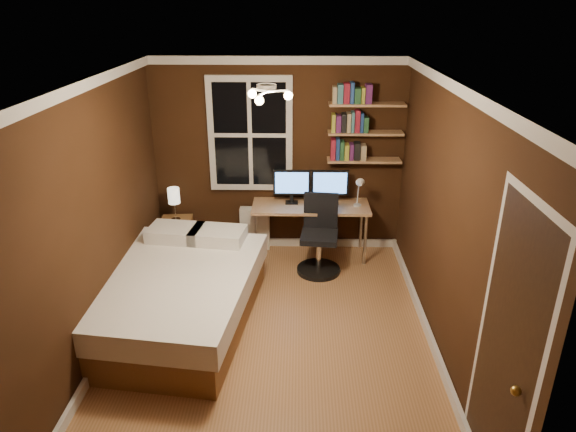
{
  "coord_description": "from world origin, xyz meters",
  "views": [
    {
      "loc": [
        0.26,
        -4.25,
        3.12
      ],
      "look_at": [
        0.16,
        0.45,
        1.13
      ],
      "focal_mm": 32.0,
      "sensor_mm": 36.0,
      "label": 1
    }
  ],
  "objects_px": {
    "desk": "(311,210)",
    "desk_lamp": "(359,192)",
    "bed": "(175,296)",
    "bedside_lamp": "(175,204)",
    "radiator": "(255,228)",
    "monitor_left": "(292,187)",
    "monitor_right": "(330,187)",
    "office_chair": "(319,243)",
    "nightstand": "(178,237)"
  },
  "relations": [
    {
      "from": "bedside_lamp",
      "to": "office_chair",
      "type": "height_order",
      "value": "office_chair"
    },
    {
      "from": "monitor_left",
      "to": "office_chair",
      "type": "bearing_deg",
      "value": -54.05
    },
    {
      "from": "radiator",
      "to": "office_chair",
      "type": "distance_m",
      "value": 1.03
    },
    {
      "from": "monitor_left",
      "to": "desk_lamp",
      "type": "bearing_deg",
      "value": -11.1
    },
    {
      "from": "radiator",
      "to": "nightstand",
      "type": "bearing_deg",
      "value": -168.57
    },
    {
      "from": "desk",
      "to": "desk_lamp",
      "type": "bearing_deg",
      "value": -8.6
    },
    {
      "from": "bedside_lamp",
      "to": "office_chair",
      "type": "distance_m",
      "value": 1.91
    },
    {
      "from": "office_chair",
      "to": "desk_lamp",
      "type": "bearing_deg",
      "value": 38.75
    },
    {
      "from": "bed",
      "to": "radiator",
      "type": "distance_m",
      "value": 1.87
    },
    {
      "from": "desk",
      "to": "bed",
      "type": "bearing_deg",
      "value": -132.45
    },
    {
      "from": "monitor_right",
      "to": "desk_lamp",
      "type": "relative_size",
      "value": 1.07
    },
    {
      "from": "desk",
      "to": "monitor_right",
      "type": "bearing_deg",
      "value": 17.32
    },
    {
      "from": "monitor_left",
      "to": "monitor_right",
      "type": "height_order",
      "value": "same"
    },
    {
      "from": "bedside_lamp",
      "to": "monitor_left",
      "type": "height_order",
      "value": "monitor_left"
    },
    {
      "from": "nightstand",
      "to": "desk_lamp",
      "type": "bearing_deg",
      "value": -6.93
    },
    {
      "from": "radiator",
      "to": "bed",
      "type": "bearing_deg",
      "value": -111.36
    },
    {
      "from": "nightstand",
      "to": "desk_lamp",
      "type": "relative_size",
      "value": 1.12
    },
    {
      "from": "nightstand",
      "to": "monitor_right",
      "type": "distance_m",
      "value": 2.09
    },
    {
      "from": "bed",
      "to": "monitor_right",
      "type": "relative_size",
      "value": 4.92
    },
    {
      "from": "monitor_left",
      "to": "monitor_right",
      "type": "relative_size",
      "value": 1.0
    },
    {
      "from": "nightstand",
      "to": "bedside_lamp",
      "type": "xyz_separation_m",
      "value": [
        0.0,
        0.0,
        0.46
      ]
    },
    {
      "from": "desk",
      "to": "desk_lamp",
      "type": "distance_m",
      "value": 0.66
    },
    {
      "from": "office_chair",
      "to": "bedside_lamp",
      "type": "bearing_deg",
      "value": 173.92
    },
    {
      "from": "nightstand",
      "to": "bedside_lamp",
      "type": "distance_m",
      "value": 0.46
    },
    {
      "from": "bedside_lamp",
      "to": "monitor_left",
      "type": "bearing_deg",
      "value": 3.29
    },
    {
      "from": "monitor_right",
      "to": "radiator",
      "type": "bearing_deg",
      "value": 173.19
    },
    {
      "from": "nightstand",
      "to": "office_chair",
      "type": "bearing_deg",
      "value": -17.04
    },
    {
      "from": "nightstand",
      "to": "desk_lamp",
      "type": "xyz_separation_m",
      "value": [
        2.33,
        -0.08,
        0.68
      ]
    },
    {
      "from": "bed",
      "to": "bedside_lamp",
      "type": "height_order",
      "value": "bedside_lamp"
    },
    {
      "from": "monitor_right",
      "to": "office_chair",
      "type": "xyz_separation_m",
      "value": [
        -0.14,
        -0.48,
        -0.56
      ]
    },
    {
      "from": "nightstand",
      "to": "bed",
      "type": "bearing_deg",
      "value": -83.23
    },
    {
      "from": "radiator",
      "to": "monitor_right",
      "type": "xyz_separation_m",
      "value": [
        0.97,
        -0.12,
        0.64
      ]
    },
    {
      "from": "nightstand",
      "to": "radiator",
      "type": "height_order",
      "value": "radiator"
    },
    {
      "from": "desk",
      "to": "monitor_left",
      "type": "distance_m",
      "value": 0.38
    },
    {
      "from": "bedside_lamp",
      "to": "monitor_left",
      "type": "relative_size",
      "value": 0.93
    },
    {
      "from": "bed",
      "to": "nightstand",
      "type": "bearing_deg",
      "value": 109.11
    },
    {
      "from": "radiator",
      "to": "monitor_right",
      "type": "distance_m",
      "value": 1.17
    },
    {
      "from": "bedside_lamp",
      "to": "bed",
      "type": "bearing_deg",
      "value": -78.2
    },
    {
      "from": "desk_lamp",
      "to": "office_chair",
      "type": "height_order",
      "value": "desk_lamp"
    },
    {
      "from": "radiator",
      "to": "office_chair",
      "type": "relative_size",
      "value": 0.6
    },
    {
      "from": "office_chair",
      "to": "bed",
      "type": "bearing_deg",
      "value": -137.05
    },
    {
      "from": "bedside_lamp",
      "to": "desk",
      "type": "height_order",
      "value": "bedside_lamp"
    },
    {
      "from": "monitor_right",
      "to": "desk",
      "type": "bearing_deg",
      "value": -162.68
    },
    {
      "from": "bed",
      "to": "desk",
      "type": "xyz_separation_m",
      "value": [
        1.42,
        1.55,
        0.33
      ]
    },
    {
      "from": "bed",
      "to": "radiator",
      "type": "bearing_deg",
      "value": 75.96
    },
    {
      "from": "monitor_left",
      "to": "office_chair",
      "type": "relative_size",
      "value": 0.48
    },
    {
      "from": "monitor_left",
      "to": "monitor_right",
      "type": "distance_m",
      "value": 0.48
    },
    {
      "from": "radiator",
      "to": "desk_lamp",
      "type": "xyz_separation_m",
      "value": [
        1.33,
        -0.28,
        0.63
      ]
    },
    {
      "from": "radiator",
      "to": "monitor_left",
      "type": "distance_m",
      "value": 0.81
    },
    {
      "from": "nightstand",
      "to": "monitor_left",
      "type": "xyz_separation_m",
      "value": [
        1.49,
        0.09,
        0.68
      ]
    }
  ]
}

